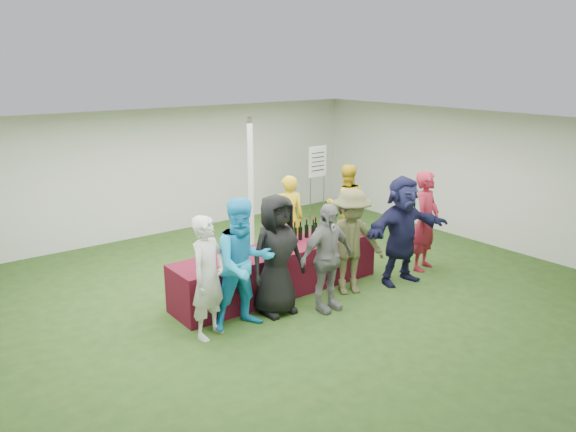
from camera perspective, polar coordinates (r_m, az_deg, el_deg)
ground at (r=9.36m, az=-2.11°, el=-7.45°), size 60.00×60.00×0.00m
tent at (r=10.15m, az=-3.79°, el=2.39°), size 10.00×10.00×10.00m
serving_table at (r=9.13m, az=-1.00°, el=-5.50°), size 3.60×0.80×0.75m
wine_bottles at (r=9.43m, az=1.55°, el=-1.62°), size 0.73×0.16×0.32m
wine_glasses at (r=8.50m, az=-2.69°, el=-3.63°), size 2.78×0.15×0.16m
water_bottle at (r=9.04m, az=-1.26°, el=-2.51°), size 0.07×0.07×0.23m
bar_towel at (r=9.95m, az=5.80°, el=-1.42°), size 0.25×0.18×0.03m
dump_bucket at (r=9.79m, az=7.20°, el=-1.29°), size 0.23×0.23×0.18m
wine_list_sign at (r=12.78m, az=3.02°, el=4.96°), size 0.50×0.03×1.80m
staff_pourer at (r=10.44m, az=0.03°, el=-0.23°), size 0.70×0.60×1.63m
staff_back at (r=11.48m, az=5.91°, el=1.18°), size 1.00×0.94×1.65m
customer_0 at (r=7.61m, az=-8.09°, el=-6.18°), size 0.73×0.63×1.71m
customer_1 at (r=7.80m, az=-4.50°, el=-4.87°), size 1.00×0.83×1.87m
customer_2 at (r=8.22m, az=-1.16°, el=-3.96°), size 0.89×0.59×1.82m
customer_3 at (r=8.36m, az=3.95°, el=-4.25°), size 0.98×0.42×1.65m
customer_4 at (r=8.99m, az=6.40°, el=-2.62°), size 1.27×1.00×1.73m
customer_5 at (r=9.54m, az=11.50°, el=-1.43°), size 1.75×0.71×1.84m
customer_6 at (r=10.27m, az=13.80°, el=-0.49°), size 0.75×0.61×1.79m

